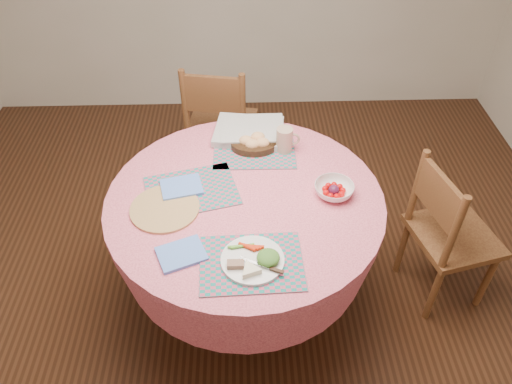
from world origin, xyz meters
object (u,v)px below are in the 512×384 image
chair_right (447,232)px  chair_back (220,124)px  dinner_plate (255,260)px  fruit_bowl (334,190)px  wicker_trivet (165,209)px  dining_table (245,228)px  latte_mug (285,140)px  bread_bowl (254,143)px

chair_right → chair_back: (-1.15, 0.95, 0.02)m
dinner_plate → fruit_bowl: size_ratio=1.28×
chair_right → fruit_bowl: chair_right is taller
chair_back → wicker_trivet: bearing=89.3°
dining_table → dinner_plate: dinner_plate is taller
latte_mug → dining_table: bearing=-121.0°
dinner_plate → chair_back: bearing=97.5°
fruit_bowl → latte_mug: bearing=120.5°
fruit_bowl → dining_table: bearing=-179.1°
chair_back → wicker_trivet: (-0.20, -1.06, 0.29)m
chair_right → dinner_plate: (-0.97, -0.42, 0.33)m
chair_right → wicker_trivet: chair_right is taller
dining_table → dinner_plate: 0.44m
fruit_bowl → chair_right: bearing=3.4°
dinner_plate → fruit_bowl: dinner_plate is taller
chair_right → wicker_trivet: (-1.34, -0.11, 0.31)m
chair_right → dining_table: bearing=78.4°
bread_bowl → chair_back: bearing=107.6°
wicker_trivet → dinner_plate: dinner_plate is taller
chair_back → dinner_plate: chair_back is taller
chair_back → bread_bowl: (0.20, -0.63, 0.31)m
chair_back → bread_bowl: chair_back is taller
wicker_trivet → bread_bowl: size_ratio=1.30×
chair_right → chair_back: 1.49m
dinner_plate → fruit_bowl: bearing=46.8°
dining_table → fruit_bowl: bearing=0.9°
dining_table → chair_back: (-0.15, 0.99, -0.09)m
dining_table → chair_right: size_ratio=1.45×
chair_back → latte_mug: (0.35, -0.65, 0.35)m
chair_back → latte_mug: bearing=128.0°
bread_bowl → latte_mug: latte_mug is taller
chair_right → wicker_trivet: size_ratio=2.86×
chair_back → fruit_bowl: (0.54, -0.98, 0.31)m
latte_mug → fruit_bowl: bearing=-59.5°
chair_back → dinner_plate: bearing=107.4°
dinner_plate → latte_mug: bearing=76.7°
bread_bowl → dinner_plate: bearing=-91.6°
bread_bowl → fruit_bowl: (0.34, -0.35, -0.01)m
dining_table → dinner_plate: size_ratio=5.01×
dinner_plate → fruit_bowl: (0.36, 0.39, 0.00)m
dining_table → wicker_trivet: size_ratio=4.13×
bread_bowl → latte_mug: 0.15m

